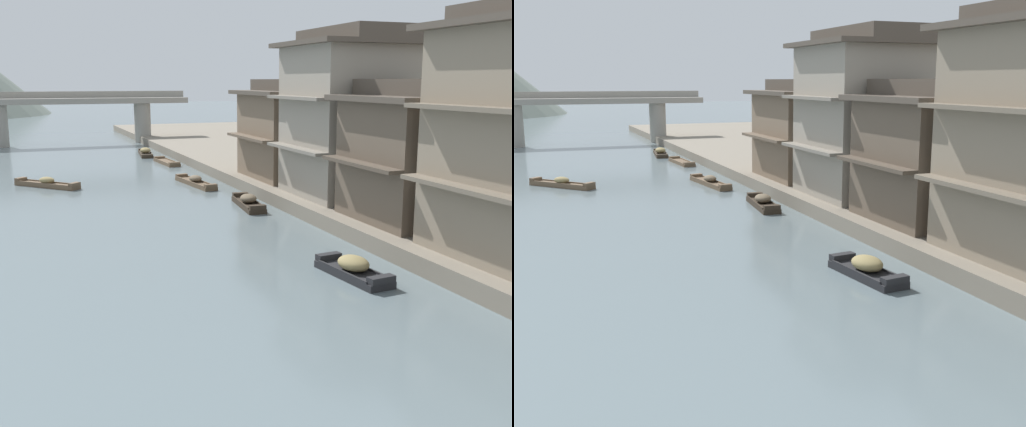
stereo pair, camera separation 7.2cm
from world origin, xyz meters
The scene contains 11 objects.
riverbank_right centered at (15.91, 30.00, 0.36)m, with size 18.00×110.00×0.72m, color slate.
boat_moored_nearest centered at (4.88, 36.21, 0.21)m, with size 1.49×5.41×0.65m.
boat_moored_second centered at (-4.32, 38.90, 0.22)m, with size 3.96×4.26×0.67m.
boat_moored_third centered at (5.58, 28.05, 0.26)m, with size 1.41×4.24×0.73m.
boat_moored_far centered at (5.18, 54.24, 0.23)m, with size 1.70×5.36×0.71m.
boat_midriver_drifting centered at (4.65, 15.01, 0.30)m, with size 1.43×3.55×0.78m.
boat_midriver_upstream centered at (5.61, 47.54, 0.13)m, with size 1.27×4.70×0.39m.
house_waterfront_tall centered at (10.36, 19.59, 3.72)m, with size 6.24×6.43×6.14m.
house_waterfront_narrow centered at (10.80, 26.13, 5.02)m, with size 7.13×6.97×8.74m.
house_waterfront_far centered at (10.60, 33.02, 3.72)m, with size 6.73×7.21×6.14m.
stone_bridge centered at (0.00, 66.72, 3.67)m, with size 24.73×2.40×5.62m.
Camera 1 is at (-6.16, -3.48, 6.81)m, focal length 44.07 mm.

